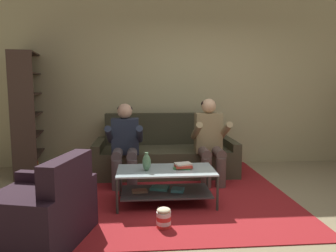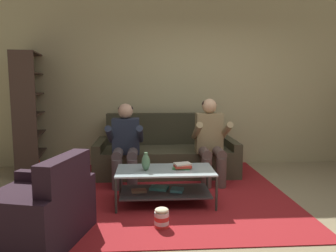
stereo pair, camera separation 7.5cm
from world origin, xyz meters
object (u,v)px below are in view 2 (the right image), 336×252
vase (146,162)px  armchair (35,213)px  person_seated_right (210,138)px  bookshelf (28,119)px  person_seated_left (125,141)px  coffee_table (165,181)px  couch (166,154)px  popcorn_tub (162,218)px  book_stack (182,166)px

vase → armchair: armchair is taller
person_seated_right → armchair: size_ratio=1.09×
vase → bookshelf: size_ratio=0.11×
person_seated_left → vase: 0.90m
coffee_table → armchair: 1.48m
couch → armchair: 2.57m
armchair → popcorn_tub: (1.14, 0.20, -0.16)m
couch → coffee_table: size_ratio=1.92×
bookshelf → person_seated_left: bearing=-24.6°
bookshelf → book_stack: bearing=-33.2°
person_seated_right → bookshelf: 2.87m
bookshelf → popcorn_tub: 3.06m
popcorn_tub → armchair: bearing=-169.9°
vase → bookshelf: (-1.86, 1.56, 0.34)m
person_seated_right → coffee_table: bearing=-130.4°
person_seated_left → vase: size_ratio=5.32×
person_seated_left → armchair: (-0.70, -1.67, -0.35)m
person_seated_right → bookshelf: bookshelf is taller
coffee_table → popcorn_tub: size_ratio=5.44×
armchair → coffee_table: bearing=35.6°
person_seated_right → book_stack: bearing=-121.7°
couch → vase: (-0.31, -1.40, 0.22)m
book_stack → armchair: bearing=-147.7°
book_stack → bookshelf: 2.76m
couch → person_seated_left: (-0.60, -0.55, 0.32)m
book_stack → person_seated_left: bearing=132.5°
coffee_table → person_seated_right: bearing=49.6°
vase → person_seated_left: bearing=108.6°
person_seated_right → coffee_table: size_ratio=1.06×
person_seated_left → popcorn_tub: size_ratio=5.44×
coffee_table → book_stack: size_ratio=4.79×
book_stack → bookshelf: bookshelf is taller
bookshelf → coffee_table: bearing=-36.3°
person_seated_left → armchair: person_seated_left is taller
book_stack → person_seated_right: bearing=58.3°
person_seated_left → person_seated_right: person_seated_right is taller
person_seated_right → coffee_table: (-0.69, -0.82, -0.37)m
armchair → popcorn_tub: bearing=10.1°
book_stack → couch: bearing=94.9°
armchair → popcorn_tub: size_ratio=5.27×
couch → popcorn_tub: 2.03m
person_seated_left → coffee_table: 1.01m
couch → popcorn_tub: size_ratio=10.44×
vase → popcorn_tub: vase is taller
book_stack → bookshelf: (-2.28, 1.50, 0.41)m
person_seated_right → coffee_table: person_seated_right is taller
vase → bookshelf: bookshelf is taller
bookshelf → vase: bearing=-40.1°
person_seated_left → armchair: size_ratio=1.03×
popcorn_tub → vase: bearing=103.8°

